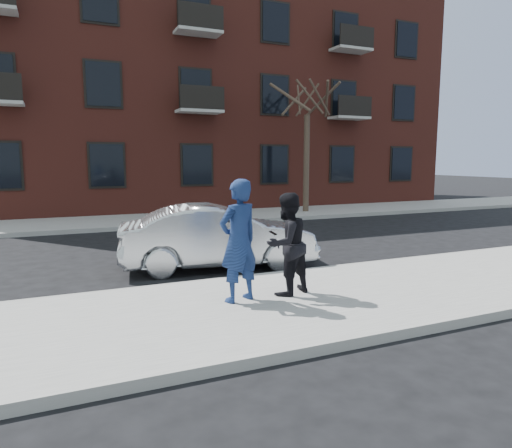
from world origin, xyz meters
name	(u,v)px	position (x,y,z in m)	size (l,w,h in m)	color
ground	(389,290)	(0.00, 0.00, 0.00)	(100.00, 100.00, 0.00)	black
near_sidewalk	(398,290)	(0.00, -0.25, 0.07)	(50.00, 3.50, 0.15)	gray
near_curb	(342,268)	(0.00, 1.55, 0.07)	(50.00, 0.10, 0.15)	#999691
far_sidewalk	(207,217)	(0.00, 11.25, 0.07)	(50.00, 3.50, 0.15)	gray
far_curb	(222,223)	(0.00, 9.45, 0.07)	(50.00, 0.10, 0.15)	#999691
apartment_building	(203,91)	(2.00, 18.00, 6.16)	(24.30, 10.30, 12.30)	maroon
street_tree	(308,87)	(4.50, 11.00, 5.52)	(3.60, 3.60, 6.80)	#34271E
silver_sedan	(218,237)	(-2.36, 2.97, 0.72)	(1.51, 4.34, 1.43)	#B7BABF
man_hoodie	(239,241)	(-3.00, 0.08, 1.14)	(0.84, 0.67, 1.99)	navy
man_peacoat	(287,244)	(-2.11, 0.12, 1.02)	(1.01, 0.90, 1.74)	black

